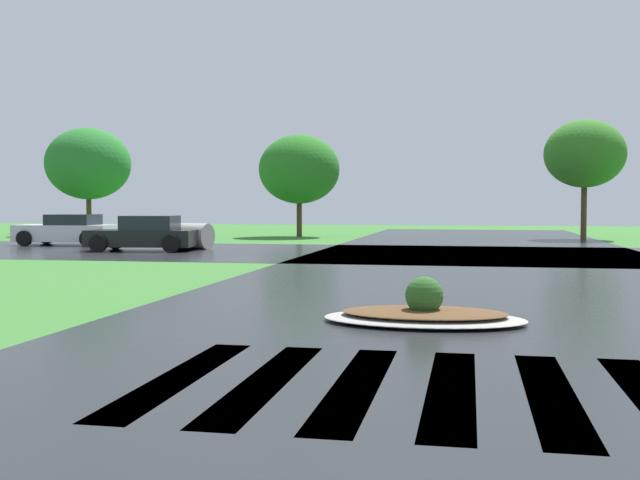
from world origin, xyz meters
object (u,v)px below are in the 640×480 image
(car_white_sedan, at_px, (68,231))
(car_silver_hatch, at_px, (144,234))
(drainage_pipe_stack, at_px, (191,236))
(median_island, at_px, (424,313))

(car_white_sedan, bearing_deg, car_silver_hatch, 145.44)
(car_white_sedan, distance_m, drainage_pipe_stack, 6.32)
(car_silver_hatch, bearing_deg, drainage_pipe_stack, -140.05)
(car_white_sedan, xyz_separation_m, drainage_pipe_stack, (6.10, -1.65, -0.12))
(car_white_sedan, height_order, car_silver_hatch, car_silver_hatch)
(median_island, relative_size, car_silver_hatch, 0.73)
(car_silver_hatch, distance_m, drainage_pipe_stack, 1.90)
(car_white_sedan, distance_m, car_silver_hatch, 5.66)
(car_silver_hatch, xyz_separation_m, drainage_pipe_stack, (1.31, 1.37, -0.11))
(median_island, xyz_separation_m, car_white_sedan, (-15.97, 18.28, 0.48))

